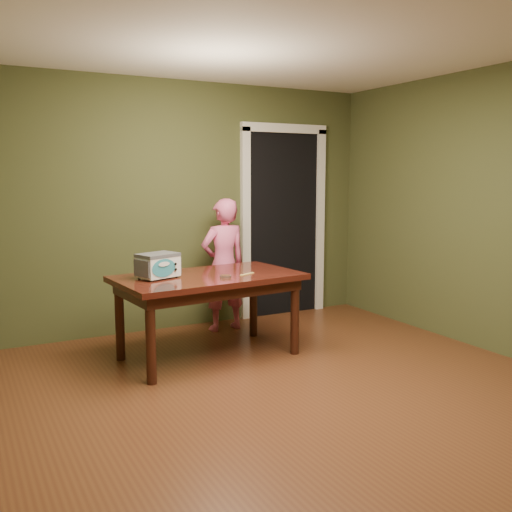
{
  "coord_description": "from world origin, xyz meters",
  "views": [
    {
      "loc": [
        -2.09,
        -3.2,
        1.63
      ],
      "look_at": [
        0.15,
        1.0,
        0.95
      ],
      "focal_mm": 40.0,
      "sensor_mm": 36.0,
      "label": 1
    }
  ],
  "objects": [
    {
      "name": "floor",
      "position": [
        0.0,
        0.0,
        0.0
      ],
      "size": [
        5.0,
        5.0,
        0.0
      ],
      "primitive_type": "plane",
      "color": "#593019",
      "rests_on": "ground"
    },
    {
      "name": "room_shell",
      "position": [
        0.0,
        0.0,
        1.71
      ],
      "size": [
        4.52,
        5.02,
        2.61
      ],
      "color": "#414826",
      "rests_on": "ground"
    },
    {
      "name": "doorway",
      "position": [
        1.3,
        2.78,
        1.06
      ],
      "size": [
        1.1,
        0.66,
        2.25
      ],
      "color": "black",
      "rests_on": "ground"
    },
    {
      "name": "dining_table",
      "position": [
        -0.13,
        1.39,
        0.65
      ],
      "size": [
        1.67,
        1.03,
        0.75
      ],
      "rotation": [
        0.0,
        0.0,
        0.09
      ],
      "color": "#34120B",
      "rests_on": "floor"
    },
    {
      "name": "toy_oven",
      "position": [
        -0.57,
        1.44,
        0.87
      ],
      "size": [
        0.4,
        0.33,
        0.21
      ],
      "rotation": [
        0.0,
        0.0,
        0.34
      ],
      "color": "#4C4F54",
      "rests_on": "dining_table"
    },
    {
      "name": "baking_pan",
      "position": [
        -0.05,
        1.19,
        0.76
      ],
      "size": [
        0.1,
        0.1,
        0.02
      ],
      "color": "silver",
      "rests_on": "dining_table"
    },
    {
      "name": "spatula",
      "position": [
        0.19,
        1.25,
        0.75
      ],
      "size": [
        0.17,
        0.1,
        0.01
      ],
      "primitive_type": "cube",
      "rotation": [
        0.0,
        0.0,
        0.44
      ],
      "color": "#D9C15E",
      "rests_on": "dining_table"
    },
    {
      "name": "child",
      "position": [
        0.38,
        2.16,
        0.69
      ],
      "size": [
        0.52,
        0.35,
        1.39
      ],
      "primitive_type": "imported",
      "rotation": [
        0.0,
        0.0,
        3.18
      ],
      "color": "pink",
      "rests_on": "floor"
    }
  ]
}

